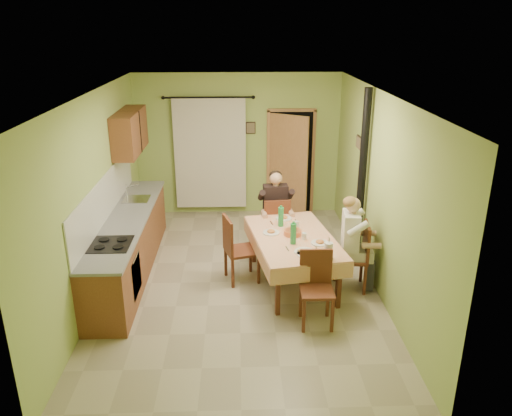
{
  "coord_description": "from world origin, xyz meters",
  "views": [
    {
      "loc": [
        0.0,
        -6.68,
        3.68
      ],
      "look_at": [
        0.25,
        0.1,
        1.15
      ],
      "focal_mm": 35.0,
      "sensor_mm": 36.0,
      "label": 1
    }
  ],
  "objects_px": {
    "dining_table": "(293,260)",
    "chair_right": "(351,270)",
    "chair_far": "(275,236)",
    "man_far": "(276,203)",
    "chair_left": "(241,262)",
    "man_right": "(353,233)",
    "stove_flue": "(360,203)",
    "chair_near": "(316,304)"
  },
  "relations": [
    {
      "from": "chair_near",
      "to": "man_right",
      "type": "bearing_deg",
      "value": -124.06
    },
    {
      "from": "chair_near",
      "to": "stove_flue",
      "type": "xyz_separation_m",
      "value": [
        0.92,
        1.74,
        0.73
      ]
    },
    {
      "from": "chair_right",
      "to": "stove_flue",
      "type": "height_order",
      "value": "stove_flue"
    },
    {
      "from": "chair_right",
      "to": "man_right",
      "type": "distance_m",
      "value": 0.59
    },
    {
      "from": "chair_far",
      "to": "chair_near",
      "type": "relative_size",
      "value": 1.01
    },
    {
      "from": "chair_near",
      "to": "chair_left",
      "type": "height_order",
      "value": "chair_left"
    },
    {
      "from": "chair_left",
      "to": "chair_right",
      "type": "bearing_deg",
      "value": 63.22
    },
    {
      "from": "chair_near",
      "to": "man_far",
      "type": "xyz_separation_m",
      "value": [
        -0.37,
        2.19,
        0.59
      ]
    },
    {
      "from": "chair_near",
      "to": "chair_left",
      "type": "bearing_deg",
      "value": -50.92
    },
    {
      "from": "chair_far",
      "to": "chair_left",
      "type": "xyz_separation_m",
      "value": [
        -0.59,
        -0.96,
        0.0
      ]
    },
    {
      "from": "chair_left",
      "to": "man_right",
      "type": "distance_m",
      "value": 1.73
    },
    {
      "from": "man_right",
      "to": "chair_near",
      "type": "bearing_deg",
      "value": 151.1
    },
    {
      "from": "man_right",
      "to": "stove_flue",
      "type": "bearing_deg",
      "value": -13.15
    },
    {
      "from": "dining_table",
      "to": "chair_far",
      "type": "relative_size",
      "value": 2.06
    },
    {
      "from": "chair_right",
      "to": "chair_left",
      "type": "bearing_deg",
      "value": 85.35
    },
    {
      "from": "chair_left",
      "to": "stove_flue",
      "type": "bearing_deg",
      "value": 89.5
    },
    {
      "from": "dining_table",
      "to": "chair_right",
      "type": "xyz_separation_m",
      "value": [
        0.84,
        -0.18,
        -0.09
      ]
    },
    {
      "from": "stove_flue",
      "to": "man_right",
      "type": "bearing_deg",
      "value": -109.06
    },
    {
      "from": "chair_near",
      "to": "stove_flue",
      "type": "height_order",
      "value": "stove_flue"
    },
    {
      "from": "chair_near",
      "to": "chair_left",
      "type": "relative_size",
      "value": 0.95
    },
    {
      "from": "dining_table",
      "to": "man_far",
      "type": "bearing_deg",
      "value": 89.84
    },
    {
      "from": "chair_far",
      "to": "chair_left",
      "type": "bearing_deg",
      "value": -125.91
    },
    {
      "from": "dining_table",
      "to": "chair_left",
      "type": "relative_size",
      "value": 1.99
    },
    {
      "from": "dining_table",
      "to": "chair_far",
      "type": "height_order",
      "value": "chair_far"
    },
    {
      "from": "chair_far",
      "to": "chair_right",
      "type": "distance_m",
      "value": 1.62
    },
    {
      "from": "chair_left",
      "to": "stove_flue",
      "type": "relative_size",
      "value": 0.37
    },
    {
      "from": "chair_right",
      "to": "dining_table",
      "type": "bearing_deg",
      "value": 84.09
    },
    {
      "from": "dining_table",
      "to": "stove_flue",
      "type": "relative_size",
      "value": 0.73
    },
    {
      "from": "man_far",
      "to": "man_right",
      "type": "distance_m",
      "value": 1.62
    },
    {
      "from": "chair_left",
      "to": "man_right",
      "type": "bearing_deg",
      "value": 63.18
    },
    {
      "from": "dining_table",
      "to": "chair_right",
      "type": "distance_m",
      "value": 0.86
    },
    {
      "from": "chair_far",
      "to": "man_far",
      "type": "bearing_deg",
      "value": 90.0
    },
    {
      "from": "chair_right",
      "to": "stove_flue",
      "type": "xyz_separation_m",
      "value": [
        0.27,
        0.83,
        0.73
      ]
    },
    {
      "from": "chair_near",
      "to": "stove_flue",
      "type": "relative_size",
      "value": 0.35
    },
    {
      "from": "man_right",
      "to": "stove_flue",
      "type": "height_order",
      "value": "stove_flue"
    },
    {
      "from": "dining_table",
      "to": "man_far",
      "type": "distance_m",
      "value": 1.22
    },
    {
      "from": "chair_far",
      "to": "stove_flue",
      "type": "bearing_deg",
      "value": -22.59
    },
    {
      "from": "chair_left",
      "to": "man_far",
      "type": "xyz_separation_m",
      "value": [
        0.59,
        0.97,
        0.59
      ]
    },
    {
      "from": "chair_right",
      "to": "man_right",
      "type": "height_order",
      "value": "man_right"
    },
    {
      "from": "man_far",
      "to": "man_right",
      "type": "relative_size",
      "value": 1.0
    },
    {
      "from": "dining_table",
      "to": "man_right",
      "type": "height_order",
      "value": "man_right"
    },
    {
      "from": "man_far",
      "to": "dining_table",
      "type": "bearing_deg",
      "value": -84.91
    }
  ]
}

